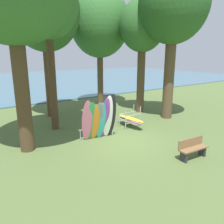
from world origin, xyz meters
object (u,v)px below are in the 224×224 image
at_px(tree_mid_behind, 47,4).
at_px(tree_far_left_back, 44,11).
at_px(leaning_board_pile, 100,120).
at_px(park_bench, 193,148).
at_px(board_storage_rack, 130,119).
at_px(tree_foreground_right, 174,5).
at_px(tree_far_right_back, 142,27).
at_px(tree_deep_back, 100,23).

xyz_separation_m(tree_mid_behind, tree_far_left_back, (0.81, 2.88, 0.20)).
xyz_separation_m(tree_far_left_back, leaning_board_pile, (0.43, -5.79, -5.81)).
bearing_deg(park_bench, leaning_board_pile, 117.42).
bearing_deg(tree_far_left_back, board_storage_rack, -59.59).
xyz_separation_m(tree_foreground_right, park_bench, (-3.82, -4.82, -6.68)).
bearing_deg(board_storage_rack, tree_far_right_back, 39.41).
height_order(tree_far_right_back, leaning_board_pile, tree_far_right_back).
height_order(tree_deep_back, park_bench, tree_deep_back).
relative_size(tree_mid_behind, leaning_board_pile, 3.71).
distance_m(tree_far_right_back, park_bench, 9.66).
height_order(tree_mid_behind, tree_far_left_back, tree_far_left_back).
xyz_separation_m(board_storage_rack, park_bench, (-0.49, -4.70, -0.02)).
bearing_deg(board_storage_rack, tree_far_left_back, 120.41).
bearing_deg(tree_mid_behind, tree_deep_back, 34.47).
distance_m(tree_far_left_back, park_bench, 11.96).
height_order(tree_far_right_back, tree_deep_back, tree_deep_back).
height_order(tree_foreground_right, board_storage_rack, tree_foreground_right).
xyz_separation_m(tree_far_right_back, park_bench, (-3.43, -7.12, -5.55)).
relative_size(tree_deep_back, leaning_board_pile, 3.99).
relative_size(tree_far_left_back, board_storage_rack, 4.48).
bearing_deg(tree_far_left_back, tree_foreground_right, -38.13).
bearing_deg(leaning_board_pile, tree_far_right_back, 29.69).
relative_size(tree_mid_behind, park_bench, 6.02).
height_order(tree_deep_back, board_storage_rack, tree_deep_back).
bearing_deg(leaning_board_pile, board_storage_rack, 15.61).
bearing_deg(park_bench, tree_far_left_back, 104.33).
relative_size(tree_mid_behind, board_storage_rack, 4.05).
xyz_separation_m(tree_foreground_right, board_storage_rack, (-3.33, -0.12, -6.66)).
bearing_deg(tree_foreground_right, leaning_board_pile, -171.91).
xyz_separation_m(tree_foreground_right, tree_far_left_back, (-6.32, 4.96, -0.26)).
xyz_separation_m(tree_mid_behind, board_storage_rack, (3.79, -2.20, -6.20)).
bearing_deg(park_bench, tree_foreground_right, 51.60).
distance_m(tree_far_right_back, board_storage_rack, 6.72).
bearing_deg(tree_far_right_back, tree_far_left_back, 155.84).
bearing_deg(tree_deep_back, leaning_board_pile, -122.21).
bearing_deg(park_bench, tree_far_right_back, 64.26).
height_order(leaning_board_pile, park_bench, leaning_board_pile).
distance_m(tree_far_left_back, board_storage_rack, 8.70).
bearing_deg(tree_far_left_back, park_bench, -75.67).
height_order(tree_deep_back, leaning_board_pile, tree_deep_back).
xyz_separation_m(tree_mid_behind, tree_far_right_back, (6.74, 0.22, -0.66)).
xyz_separation_m(leaning_board_pile, park_bench, (2.07, -3.98, -0.61)).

